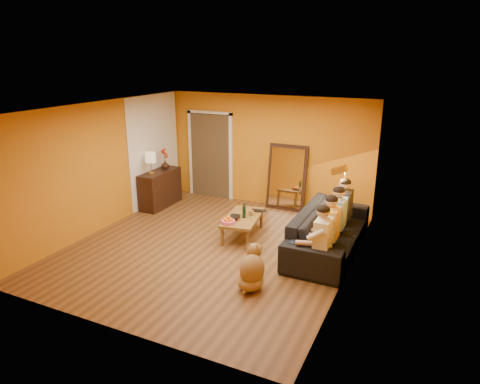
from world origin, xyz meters
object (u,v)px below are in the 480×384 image
at_px(dog, 252,267).
at_px(vase, 165,165).
at_px(laptop, 258,211).
at_px(floor_lamp, 343,204).
at_px(person_far_left, 323,241).
at_px(person_far_right, 344,209).
at_px(sofa, 329,231).
at_px(wine_bottle, 244,210).
at_px(sideboard, 160,189).
at_px(coffee_table, 243,226).
at_px(table_lamp, 151,164).
at_px(person_mid_right, 338,218).
at_px(tumbler, 251,213).
at_px(person_mid_left, 331,229).
at_px(mirror_frame, 287,177).

xyz_separation_m(dog, vase, (-3.50, 2.81, 0.59)).
bearing_deg(laptop, vase, 154.58).
relative_size(floor_lamp, person_far_left, 1.18).
distance_m(person_far_right, vase, 4.40).
distance_m(sofa, wine_bottle, 1.66).
bearing_deg(sideboard, person_far_left, -21.52).
bearing_deg(person_far_right, coffee_table, -157.87).
bearing_deg(person_far_left, sideboard, 158.48).
relative_size(table_lamp, person_mid_right, 0.42).
height_order(dog, tumbler, dog).
xyz_separation_m(floor_lamp, dog, (-0.84, -2.47, -0.36)).
bearing_deg(person_far_left, person_mid_left, 90.00).
distance_m(coffee_table, person_mid_right, 1.88).
height_order(mirror_frame, floor_lamp, mirror_frame).
bearing_deg(sideboard, laptop, -9.72).
height_order(floor_lamp, laptop, floor_lamp).
distance_m(coffee_table, person_far_right, 2.01).
distance_m(dog, person_mid_left, 1.65).
bearing_deg(mirror_frame, person_far_left, -60.59).
height_order(person_mid_left, person_far_right, same).
height_order(sideboard, person_far_left, person_far_left).
bearing_deg(person_mid_left, tumbler, 164.40).
bearing_deg(coffee_table, floor_lamp, 13.00).
xyz_separation_m(table_lamp, person_mid_right, (4.37, -0.32, -0.49)).
distance_m(sofa, coffee_table, 1.71).
height_order(mirror_frame, wine_bottle, mirror_frame).
bearing_deg(table_lamp, floor_lamp, 2.78).
height_order(sideboard, person_mid_right, person_mid_right).
distance_m(mirror_frame, person_far_right, 1.96).
relative_size(person_mid_left, vase, 6.02).
bearing_deg(person_mid_right, wine_bottle, -172.21).
bearing_deg(sideboard, person_far_right, -0.96).
height_order(coffee_table, person_mid_left, person_mid_left).
height_order(mirror_frame, vase, mirror_frame).
relative_size(floor_lamp, vase, 7.11).
height_order(person_far_left, person_far_right, same).
bearing_deg(coffee_table, table_lamp, 159.49).
distance_m(coffee_table, person_mid_left, 1.90).
bearing_deg(mirror_frame, vase, -163.43).
distance_m(dog, tumbler, 2.05).
height_order(coffee_table, laptop, laptop).
height_order(sofa, person_far_left, person_far_left).
relative_size(mirror_frame, sofa, 0.58).
height_order(mirror_frame, coffee_table, mirror_frame).
bearing_deg(table_lamp, tumbler, -8.47).
xyz_separation_m(tumbler, laptop, (0.06, 0.23, -0.04)).
xyz_separation_m(sideboard, table_lamp, (0.00, -0.30, 0.68)).
height_order(table_lamp, tumbler, table_lamp).
xyz_separation_m(sideboard, floor_lamp, (4.34, -0.09, 0.29)).
xyz_separation_m(sideboard, wine_bottle, (2.59, -0.87, 0.15)).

